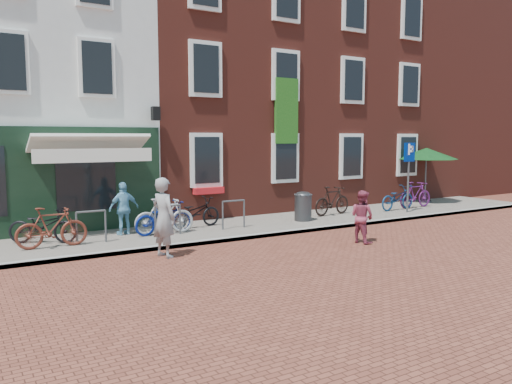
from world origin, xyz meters
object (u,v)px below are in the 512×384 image
bicycle_1 (52,227)px  bicycle_4 (195,213)px  bicycle_3 (164,216)px  bicycle_5 (332,201)px  bicycle_7 (415,195)px  cafe_person (124,208)px  bicycle_2 (164,218)px  woman (164,217)px  parasol (427,151)px  boy (362,217)px  bicycle_6 (397,198)px  bicycle_0 (43,226)px  litter_bin (303,205)px  parking_sign (409,165)px

bicycle_1 → bicycle_4: (4.00, 0.68, -0.05)m
bicycle_3 → bicycle_5: 6.04m
bicycle_5 → bicycle_7: (3.81, -0.22, 0.00)m
cafe_person → bicycle_3: (0.97, -0.45, -0.23)m
bicycle_1 → bicycle_2: 2.91m
woman → bicycle_3: 2.31m
parasol → boy: 8.66m
cafe_person → bicycle_6: bearing=168.2°
bicycle_0 → bicycle_7: bicycle_7 is taller
bicycle_0 → bicycle_5: bearing=-60.7°
boy → bicycle_5: 4.01m
litter_bin → bicycle_2: bearing=177.6°
bicycle_6 → bicycle_0: bearing=83.1°
bicycle_2 → bicycle_6: same height
parking_sign → bicycle_5: (-2.67, 0.88, -1.17)m
litter_bin → bicycle_6: 4.31m
bicycle_1 → parasol: bearing=-83.6°
bicycle_4 → bicycle_5: bearing=-100.6°
boy → bicycle_5: boy is taller
parasol → woman: bearing=-166.0°
litter_bin → bicycle_0: (-7.55, 0.58, -0.07)m
parking_sign → boy: 5.42m
bicycle_0 → bicycle_3: bearing=-66.8°
cafe_person → bicycle_5: cafe_person is taller
litter_bin → bicycle_0: size_ratio=0.59×
cafe_person → bicycle_2: (0.95, -0.45, -0.27)m
bicycle_7 → bicycle_3: bearing=89.5°
parasol → woman: (-12.33, -3.07, -1.24)m
bicycle_2 → bicycle_7: bicycle_7 is taller
bicycle_1 → bicycle_2: bearing=-83.1°
bicycle_3 → bicycle_7: (9.85, -0.01, 0.00)m
boy → bicycle_7: bearing=-68.4°
bicycle_1 → bicycle_5: size_ratio=1.00×
bicycle_5 → bicycle_7: bearing=-100.9°
woman → bicycle_5: 7.26m
bicycle_1 → bicycle_2: (2.89, 0.27, -0.05)m
parasol → bicycle_2: 11.67m
litter_bin → bicycle_1: size_ratio=0.60×
bicycle_7 → cafe_person: bearing=87.1°
parking_sign → bicycle_4: size_ratio=1.45×
parasol → litter_bin: bearing=-170.8°
parking_sign → bicycle_0: bearing=174.8°
bicycle_0 → bicycle_3: (3.02, -0.39, 0.05)m
parasol → bicycle_7: size_ratio=1.51×
cafe_person → bicycle_5: (7.01, -0.24, -0.23)m
bicycle_1 → bicycle_5: same height
boy → cafe_person: bearing=45.2°
boy → bicycle_3: size_ratio=0.84×
bicycle_6 → bicycle_1: bearing=86.3°
cafe_person → boy: bearing=134.8°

